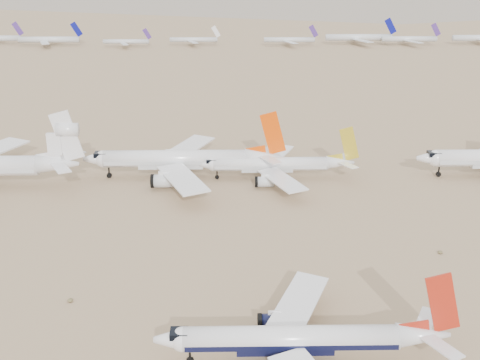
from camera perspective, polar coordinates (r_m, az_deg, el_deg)
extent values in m
plane|color=#85684D|center=(92.27, 1.24, -15.99)|extent=(7000.00, 7000.00, 0.00)
cylinder|color=white|center=(88.12, 4.85, -14.72)|extent=(30.49, 3.60, 3.60)
cube|color=black|center=(88.38, 4.84, -14.96)|extent=(29.88, 3.66, 0.81)
sphere|color=white|center=(87.96, -5.43, -14.81)|extent=(3.60, 3.60, 3.60)
cube|color=black|center=(87.44, -5.81, -14.28)|extent=(2.52, 2.34, 0.90)
cone|color=white|center=(91.74, 17.01, -13.88)|extent=(7.62, 3.60, 3.60)
cube|color=white|center=(89.24, 18.65, -14.80)|extent=(4.84, 6.33, 0.22)
cube|color=white|center=(97.60, 5.61, -11.39)|extent=(11.78, 18.56, 0.56)
cube|color=white|center=(94.71, 17.27, -12.42)|extent=(4.84, 6.33, 0.22)
cylinder|color=black|center=(95.41, 3.31, -13.28)|extent=(4.24, 2.60, 2.60)
cube|color=#B02312|center=(89.65, 18.66, -10.97)|extent=(5.78, 0.29, 9.52)
cylinder|color=black|center=(92.25, 5.44, -15.52)|extent=(1.51, 0.90, 1.51)
sphere|color=white|center=(166.61, 18.10, 1.98)|extent=(4.50, 4.50, 4.50)
cube|color=black|center=(166.03, 17.92, 2.39)|extent=(3.15, 2.93, 1.13)
cylinder|color=black|center=(168.37, 18.29, 0.52)|extent=(1.35, 0.56, 1.35)
cylinder|color=white|center=(157.33, 2.88, 1.54)|extent=(29.69, 3.61, 3.61)
cube|color=silver|center=(157.47, 2.87, 1.38)|extent=(29.10, 3.66, 0.81)
sphere|color=white|center=(157.02, -2.54, 1.50)|extent=(3.61, 3.61, 3.61)
cube|color=black|center=(156.72, -2.74, 1.85)|extent=(2.53, 2.35, 0.90)
cone|color=white|center=(159.54, 9.47, 1.65)|extent=(7.42, 3.61, 3.61)
cube|color=white|center=(147.88, 4.02, 0.01)|extent=(11.47, 18.07, 0.56)
cube|color=white|center=(156.48, 10.22, 1.41)|extent=(4.71, 6.16, 0.22)
cylinder|color=silver|center=(151.07, 2.42, -0.17)|extent=(4.12, 2.60, 2.60)
cube|color=white|center=(167.60, 3.42, 2.48)|extent=(11.47, 18.07, 0.56)
cube|color=white|center=(162.86, 9.77, 2.18)|extent=(4.71, 6.16, 0.22)
cylinder|color=silver|center=(164.89, 2.12, 1.61)|extent=(4.12, 2.60, 2.60)
cube|color=gold|center=(158.39, 10.31, 3.41)|extent=(5.63, 0.29, 9.27)
cylinder|color=black|center=(158.19, -2.19, 0.27)|extent=(1.08, 0.45, 1.08)
cylinder|color=black|center=(156.17, 3.37, 0.06)|extent=(1.52, 0.90, 1.52)
cylinder|color=black|center=(160.90, 3.24, 0.68)|extent=(1.52, 0.90, 1.52)
cylinder|color=white|center=(158.80, -6.19, 2.04)|extent=(37.34, 4.56, 4.56)
cube|color=silver|center=(158.98, -6.18, 1.84)|extent=(36.59, 4.63, 1.03)
sphere|color=white|center=(161.55, -12.81, 1.96)|extent=(4.56, 4.56, 4.56)
cube|color=black|center=(161.32, -13.08, 2.38)|extent=(3.19, 2.97, 1.14)
cone|color=white|center=(158.29, 2.16, 2.22)|extent=(9.33, 4.56, 4.56)
cube|color=white|center=(146.41, -5.48, 0.14)|extent=(14.42, 22.72, 0.70)
cube|color=white|center=(154.13, 2.92, 1.92)|extent=(5.93, 7.75, 0.27)
cylinder|color=silver|center=(151.25, -7.22, -0.09)|extent=(5.19, 3.29, 3.29)
cube|color=white|center=(171.33, -4.86, 3.17)|extent=(14.42, 22.72, 0.70)
cube|color=white|center=(162.33, 2.72, 2.88)|extent=(5.93, 7.75, 0.27)
cylinder|color=silver|center=(168.63, -6.60, 2.09)|extent=(5.19, 3.29, 3.29)
cube|color=#EB4604|center=(156.58, 3.14, 4.47)|extent=(7.08, 0.37, 11.66)
cylinder|color=black|center=(162.78, -12.29, 0.44)|extent=(1.37, 0.57, 1.37)
cylinder|color=black|center=(157.05, -5.67, 0.19)|extent=(1.92, 1.14, 1.92)
cylinder|color=black|center=(163.05, -5.50, 0.96)|extent=(1.92, 1.14, 1.92)
cone|color=white|center=(157.52, -16.88, 1.47)|extent=(10.55, 5.05, 5.05)
cube|color=white|center=(152.34, -16.63, 1.11)|extent=(6.70, 8.76, 0.30)
cube|color=white|center=(161.25, -15.76, 2.25)|extent=(6.70, 8.76, 0.30)
cube|color=white|center=(154.65, -16.10, 4.04)|extent=(8.00, 0.40, 13.18)
cylinder|color=white|center=(154.15, -16.06, 4.62)|extent=(5.28, 3.27, 3.27)
cube|color=#46297D|center=(440.61, -20.33, 13.31)|extent=(7.56, 0.38, 9.52)
cylinder|color=silver|center=(426.91, -17.66, 12.57)|extent=(39.80, 3.93, 3.93)
cube|color=navy|center=(421.34, -15.25, 13.63)|extent=(7.93, 0.39, 9.98)
cube|color=silver|center=(417.18, -18.04, 12.29)|extent=(10.49, 18.32, 0.39)
cube|color=silver|center=(436.81, -17.29, 12.69)|extent=(10.49, 18.32, 0.39)
cylinder|color=silver|center=(408.54, -10.76, 12.77)|extent=(29.63, 2.93, 2.93)
cube|color=#46297D|center=(405.90, -8.81, 13.54)|extent=(5.90, 0.29, 7.43)
cube|color=silver|center=(401.10, -10.93, 12.57)|extent=(7.81, 13.64, 0.29)
cube|color=silver|center=(416.10, -10.59, 12.85)|extent=(7.81, 13.64, 0.29)
cylinder|color=silver|center=(411.51, -4.42, 13.12)|extent=(31.65, 3.13, 3.13)
cube|color=white|center=(410.32, -2.30, 13.89)|extent=(6.30, 0.31, 7.94)
cube|color=silver|center=(403.45, -4.48, 12.91)|extent=(8.34, 14.57, 0.31)
cube|color=silver|center=(419.69, -4.36, 13.20)|extent=(8.34, 14.57, 0.31)
cylinder|color=silver|center=(410.38, 4.70, 13.11)|extent=(33.70, 3.33, 3.33)
cube|color=#46297D|center=(411.59, 6.98, 13.84)|extent=(6.71, 0.33, 8.45)
cube|color=silver|center=(401.84, 4.82, 12.88)|extent=(8.88, 15.51, 0.33)
cube|color=silver|center=(419.06, 4.58, 13.19)|extent=(8.88, 15.51, 0.33)
cylinder|color=silver|center=(424.99, 11.18, 13.12)|extent=(44.63, 4.41, 4.41)
cube|color=navy|center=(429.03, 14.08, 13.98)|extent=(8.89, 0.44, 11.19)
cube|color=silver|center=(413.86, 11.51, 12.83)|extent=(11.76, 20.54, 0.44)
cube|color=silver|center=(436.29, 10.87, 13.23)|extent=(11.76, 20.54, 0.44)
cylinder|color=silver|center=(427.55, 15.76, 12.75)|extent=(36.50, 3.61, 3.61)
cube|color=#46297D|center=(432.06, 18.08, 13.41)|extent=(7.27, 0.36, 9.16)
cube|color=silver|center=(418.64, 16.11, 12.49)|extent=(9.62, 16.80, 0.36)
cube|color=silver|center=(436.62, 15.41, 12.85)|extent=(9.62, 16.80, 0.36)
cube|color=silver|center=(456.38, 21.58, 12.50)|extent=(11.06, 19.33, 0.41)
ellipsoid|color=brown|center=(107.49, -15.80, -10.92)|extent=(0.98, 0.98, 0.54)
ellipsoid|color=brown|center=(97.39, 16.19, -14.55)|extent=(0.84, 0.84, 0.46)
ellipsoid|color=brown|center=(125.45, 18.44, -6.50)|extent=(0.98, 0.98, 0.54)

